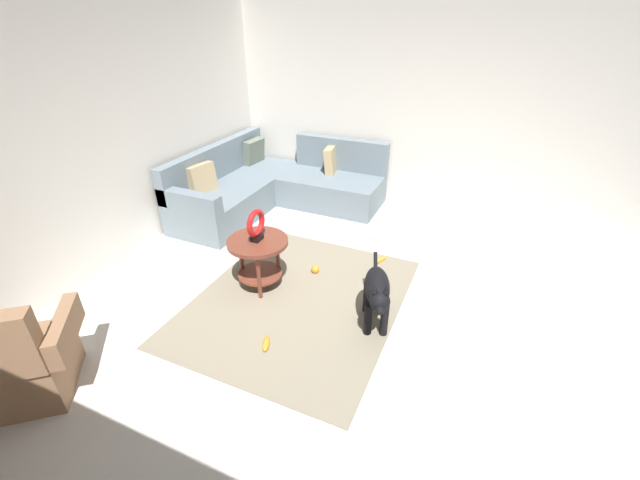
% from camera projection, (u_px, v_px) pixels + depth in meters
% --- Properties ---
extents(ground_plane, '(6.00, 6.00, 0.10)m').
position_uv_depth(ground_plane, '(361.00, 334.00, 3.68)').
color(ground_plane, silver).
extents(wall_back, '(6.00, 0.12, 2.70)m').
position_uv_depth(wall_back, '(85.00, 143.00, 4.03)').
color(wall_back, silver).
rests_on(wall_back, ground_plane).
extents(wall_right, '(0.12, 6.00, 2.70)m').
position_uv_depth(wall_right, '(439.00, 110.00, 5.33)').
color(wall_right, silver).
rests_on(wall_right, ground_plane).
extents(area_rug, '(2.30, 1.90, 0.01)m').
position_uv_depth(area_rug, '(298.00, 300.00, 4.02)').
color(area_rug, gray).
rests_on(area_rug, ground_plane).
extents(sectional_couch, '(2.20, 2.25, 0.88)m').
position_uv_depth(sectional_couch, '(273.00, 187.00, 5.81)').
color(sectional_couch, slate).
rests_on(sectional_couch, ground_plane).
extents(armchair, '(0.97, 1.00, 0.88)m').
position_uv_depth(armchair, '(16.00, 363.00, 2.88)').
color(armchair, '#936B4C').
rests_on(armchair, ground_plane).
extents(side_table, '(0.60, 0.60, 0.54)m').
position_uv_depth(side_table, '(258.00, 251.00, 4.04)').
color(side_table, brown).
rests_on(side_table, ground_plane).
extents(torus_sculpture, '(0.28, 0.08, 0.33)m').
position_uv_depth(torus_sculpture, '(256.00, 224.00, 3.89)').
color(torus_sculpture, black).
rests_on(torus_sculpture, side_table).
extents(dog_bed_mat, '(0.80, 0.60, 0.09)m').
position_uv_depth(dog_bed_mat, '(405.00, 229.00, 5.24)').
color(dog_bed_mat, beige).
rests_on(dog_bed_mat, ground_plane).
extents(dog, '(0.81, 0.38, 0.63)m').
position_uv_depth(dog, '(377.00, 292.00, 3.52)').
color(dog, black).
rests_on(dog, ground_plane).
extents(dog_toy_ball, '(0.09, 0.09, 0.09)m').
position_uv_depth(dog_toy_ball, '(315.00, 269.00, 4.42)').
color(dog_toy_ball, orange).
rests_on(dog_toy_ball, ground_plane).
extents(dog_toy_rope, '(0.15, 0.10, 0.05)m').
position_uv_depth(dog_toy_rope, '(381.00, 260.00, 4.63)').
color(dog_toy_rope, orange).
rests_on(dog_toy_rope, ground_plane).
extents(dog_toy_bone, '(0.19, 0.12, 0.06)m').
position_uv_depth(dog_toy_bone, '(266.00, 344.00, 3.46)').
color(dog_toy_bone, orange).
rests_on(dog_toy_bone, ground_plane).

